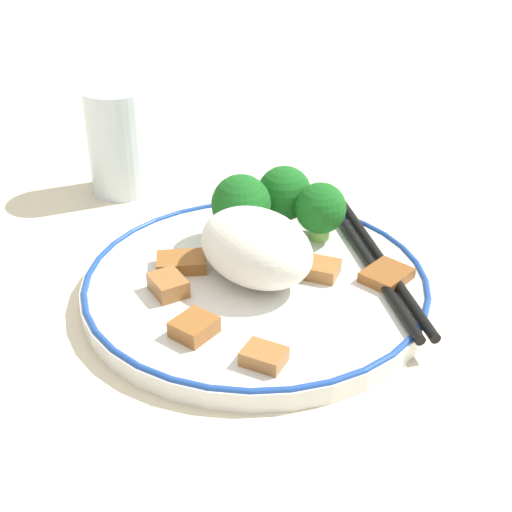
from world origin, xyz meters
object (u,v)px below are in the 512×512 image
(drinking_glass, at_px, (119,141))
(broccoli_back_right, at_px, (241,205))
(broccoli_back_left, at_px, (321,209))
(broccoli_back_center, at_px, (284,194))
(chopsticks, at_px, (370,253))
(plate, at_px, (256,284))

(drinking_glass, bearing_deg, broccoli_back_right, -0.63)
(broccoli_back_left, xyz_separation_m, drinking_glass, (-0.22, -0.05, 0.01))
(broccoli_back_center, height_order, drinking_glass, drinking_glass)
(broccoli_back_center, bearing_deg, chopsticks, 6.00)
(broccoli_back_right, bearing_deg, chopsticks, 31.69)
(plate, bearing_deg, drinking_glass, 171.57)
(plate, xyz_separation_m, broccoli_back_left, (-0.01, 0.08, 0.03))
(broccoli_back_right, height_order, drinking_glass, drinking_glass)
(plate, height_order, chopsticks, chopsticks)
(broccoli_back_left, relative_size, chopsticks, 0.24)
(plate, distance_m, broccoli_back_left, 0.09)
(plate, height_order, drinking_glass, drinking_glass)
(plate, xyz_separation_m, broccoli_back_right, (-0.05, 0.03, 0.04))
(broccoli_back_right, distance_m, drinking_glass, 0.18)
(plate, relative_size, chopsticks, 1.28)
(broccoli_back_center, distance_m, chopsticks, 0.09)
(broccoli_back_left, relative_size, broccoli_back_right, 0.85)
(chopsticks, relative_size, drinking_glass, 2.01)
(broccoli_back_center, relative_size, drinking_glass, 0.51)
(broccoli_back_left, bearing_deg, plate, -83.42)
(broccoli_back_center, xyz_separation_m, chopsticks, (0.09, 0.01, -0.03))
(plate, height_order, broccoli_back_left, broccoli_back_left)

